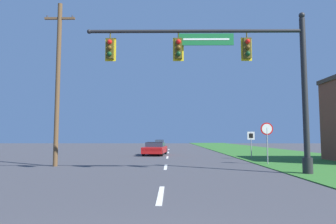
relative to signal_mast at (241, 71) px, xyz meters
name	(u,v)px	position (x,y,z in m)	size (l,w,h in m)	color
grass_verge_right	(265,152)	(6.97, 19.18, -4.65)	(10.00, 110.00, 0.04)	#2D6626
road_center_line	(167,157)	(-3.53, 11.18, -4.67)	(0.16, 34.80, 0.01)	silver
signal_mast	(241,71)	(0.00, 0.00, 0.00)	(10.24, 0.47, 7.41)	#232326
car_ahead	(155,149)	(-4.71, 14.47, -4.07)	(2.20, 4.83, 1.19)	black
far_car	(160,143)	(-5.39, 42.82, -4.07)	(1.82, 4.53, 1.19)	black
stop_sign	(267,134)	(2.64, 4.83, -2.81)	(0.76, 0.07, 2.50)	gray
route_sign_post	(251,139)	(2.86, 9.36, -3.15)	(0.55, 0.06, 2.03)	gray
utility_pole_near	(58,80)	(-9.84, 3.61, 0.28)	(1.80, 0.26, 9.59)	brown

